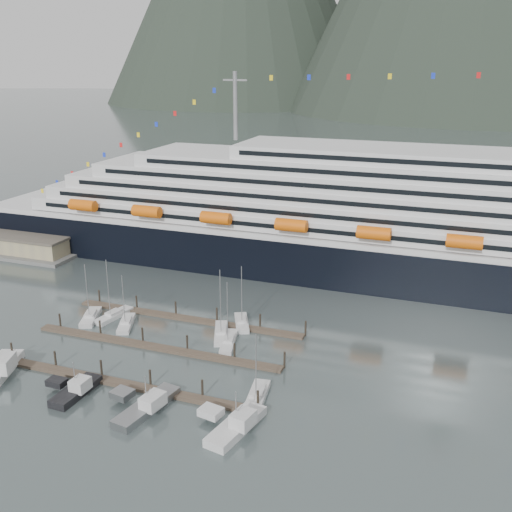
% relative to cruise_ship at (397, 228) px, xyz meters
% --- Properties ---
extents(ground, '(1600.00, 1600.00, 0.00)m').
position_rel_cruise_ship_xyz_m(ground, '(-30.03, -54.94, -12.04)').
color(ground, '#4B5858').
rests_on(ground, ground).
extents(cruise_ship, '(210.00, 30.40, 50.30)m').
position_rel_cruise_ship_xyz_m(cruise_ship, '(0.00, 0.00, 0.00)').
color(cruise_ship, black).
rests_on(cruise_ship, ground).
extents(warehouse, '(46.00, 20.00, 5.80)m').
position_rel_cruise_ship_xyz_m(warehouse, '(-102.03, -12.94, -9.79)').
color(warehouse, '#595956').
rests_on(warehouse, ground).
extents(dock_near, '(48.18, 2.28, 3.20)m').
position_rel_cruise_ship_xyz_m(dock_near, '(-34.95, -64.89, -11.73)').
color(dock_near, '#45372C').
rests_on(dock_near, ground).
extents(dock_mid, '(48.18, 2.28, 3.20)m').
position_rel_cruise_ship_xyz_m(dock_mid, '(-34.95, -51.89, -11.73)').
color(dock_mid, '#45372C').
rests_on(dock_mid, ground).
extents(dock_far, '(48.18, 2.28, 3.20)m').
position_rel_cruise_ship_xyz_m(dock_far, '(-34.95, -38.89, -11.73)').
color(dock_far, '#45372C').
rests_on(dock_far, ground).
extents(sailboat_a, '(5.53, 9.06, 12.24)m').
position_rel_cruise_ship_xyz_m(sailboat_a, '(-53.02, -45.40, -11.63)').
color(sailboat_a, silver).
rests_on(sailboat_a, ground).
extents(sailboat_c, '(5.36, 8.75, 11.02)m').
position_rel_cruise_ship_xyz_m(sailboat_c, '(-44.81, -45.56, -11.65)').
color(sailboat_c, silver).
rests_on(sailboat_c, ground).
extents(sailboat_d, '(4.58, 9.67, 12.63)m').
position_rel_cruise_ship_xyz_m(sailboat_d, '(-23.20, -45.85, -11.65)').
color(sailboat_d, silver).
rests_on(sailboat_d, ground).
extents(sailboat_e, '(4.01, 9.42, 12.90)m').
position_rel_cruise_ship_xyz_m(sailboat_e, '(-49.17, -43.12, -11.63)').
color(sailboat_e, silver).
rests_on(sailboat_e, ground).
extents(sailboat_f, '(5.72, 8.58, 12.78)m').
position_rel_cruise_ship_xyz_m(sailboat_f, '(-23.92, -37.59, -11.63)').
color(sailboat_f, silver).
rests_on(sailboat_f, ground).
extents(sailboat_g, '(5.82, 9.85, 13.80)m').
position_rel_cruise_ship_xyz_m(sailboat_g, '(-25.84, -43.14, -11.63)').
color(sailboat_g, silver).
rests_on(sailboat_g, ground).
extents(sailboat_h, '(3.78, 9.08, 11.72)m').
position_rel_cruise_ship_xyz_m(sailboat_h, '(-12.02, -61.40, -11.63)').
color(sailboat_h, silver).
rests_on(sailboat_h, ground).
extents(trawler_b, '(7.25, 9.51, 6.06)m').
position_rel_cruise_ship_xyz_m(trawler_b, '(-38.77, -69.81, -11.23)').
color(trawler_b, black).
rests_on(trawler_b, ground).
extents(trawler_c, '(9.04, 12.65, 6.24)m').
position_rel_cruise_ship_xyz_m(trawler_c, '(-26.33, -69.92, -11.21)').
color(trawler_c, gray).
rests_on(trawler_c, ground).
extents(trawler_d, '(8.73, 11.68, 6.68)m').
position_rel_cruise_ship_xyz_m(trawler_d, '(-12.15, -69.92, -11.17)').
color(trawler_d, silver).
rests_on(trawler_d, ground).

